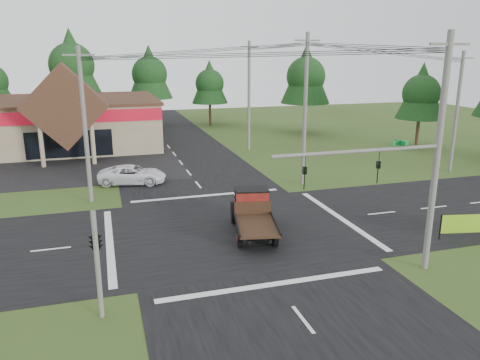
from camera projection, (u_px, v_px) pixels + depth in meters
name	position (u px, v px, depth m)	size (l,w,h in m)	color
ground	(233.00, 230.00, 27.44)	(120.00, 120.00, 0.00)	#314518
road_ns	(233.00, 230.00, 27.44)	(12.00, 120.00, 0.02)	black
road_ew	(233.00, 230.00, 27.44)	(120.00, 12.00, 0.02)	black
parking_apron	(21.00, 170.00, 41.11)	(28.00, 14.00, 0.02)	black
cvs_building	(15.00, 123.00, 49.67)	(30.40, 18.20, 9.19)	gray
traffic_signal_mast	(403.00, 183.00, 20.95)	(8.12, 0.24, 7.00)	#595651
traffic_signal_corner	(95.00, 231.00, 17.67)	(0.53, 2.48, 4.40)	#595651
utility_pole_nr	(437.00, 154.00, 21.10)	(2.00, 0.30, 11.00)	#595651
utility_pole_nw	(85.00, 125.00, 31.19)	(2.00, 0.30, 10.50)	#595651
utility_pole_ne	(305.00, 109.00, 35.49)	(2.00, 0.30, 11.50)	#595651
utility_pole_far	(457.00, 111.00, 39.54)	(2.00, 0.30, 10.20)	#595651
utility_pole_n	(249.00, 95.00, 48.46)	(2.00, 0.30, 11.20)	#595651
tree_row_c	(71.00, 63.00, 60.24)	(7.28, 7.28, 13.13)	#332316
tree_row_d	(149.00, 72.00, 64.29)	(6.16, 6.16, 11.11)	#332316
tree_row_e	(210.00, 82.00, 65.01)	(5.04, 5.04, 9.09)	#332316
tree_side_ne	(306.00, 75.00, 58.19)	(6.16, 6.16, 11.11)	#332316
tree_side_e_near	(422.00, 91.00, 49.67)	(5.04, 5.04, 9.09)	#332316
antique_flatbed_truck	(254.00, 214.00, 26.38)	(2.23, 5.83, 2.44)	#590C0E
roadside_banner	(477.00, 226.00, 25.97)	(4.33, 0.13, 1.48)	#6EA716
white_pickup	(132.00, 175.00, 36.93)	(2.41, 5.23, 1.45)	white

